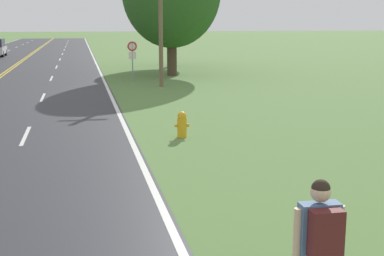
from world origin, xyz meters
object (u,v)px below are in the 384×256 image
(fire_hydrant, at_px, (182,124))
(tree_right_cluster, at_px, (172,0))
(traffic_sign, at_px, (132,51))
(hitchhiker_person, at_px, (320,239))

(fire_hydrant, xyz_separation_m, tree_right_cluster, (4.52, 27.54, 4.87))
(traffic_sign, bearing_deg, tree_right_cluster, 68.70)
(hitchhiker_person, height_order, traffic_sign, traffic_sign)
(hitchhiker_person, height_order, fire_hydrant, hitchhiker_person)
(hitchhiker_person, distance_m, fire_hydrant, 10.95)
(traffic_sign, bearing_deg, hitchhiker_person, -91.08)
(hitchhiker_person, bearing_deg, tree_right_cluster, -6.41)
(hitchhiker_person, relative_size, tree_right_cluster, 0.23)
(tree_right_cluster, bearing_deg, fire_hydrant, -99.31)
(fire_hydrant, height_order, tree_right_cluster, tree_right_cluster)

